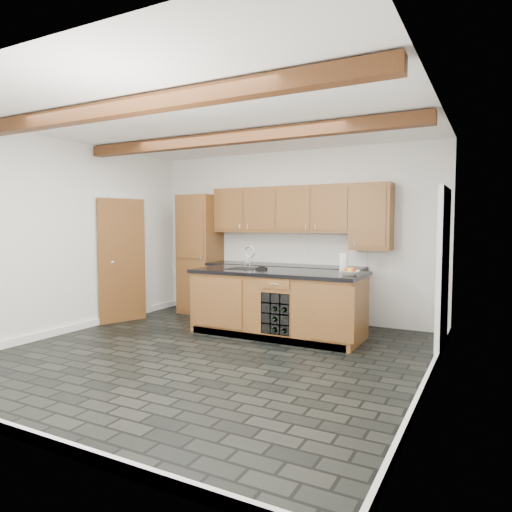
% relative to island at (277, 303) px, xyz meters
% --- Properties ---
extents(ground, '(5.00, 5.00, 0.00)m').
position_rel_island_xyz_m(ground, '(-0.31, -1.28, -0.46)').
color(ground, black).
rests_on(ground, ground).
extents(room_shell, '(5.01, 5.00, 5.00)m').
position_rel_island_xyz_m(room_shell, '(-0.39, -0.75, 1.06)').
color(room_shell, white).
rests_on(room_shell, ground).
extents(back_cabinetry, '(3.65, 0.62, 2.20)m').
position_rel_island_xyz_m(back_cabinetry, '(-0.68, 0.95, 0.52)').
color(back_cabinetry, brown).
rests_on(back_cabinetry, ground).
extents(island, '(2.48, 0.96, 0.93)m').
position_rel_island_xyz_m(island, '(0.00, 0.00, 0.00)').
color(island, brown).
rests_on(island, ground).
extents(faucet, '(0.45, 0.40, 0.34)m').
position_rel_island_xyz_m(faucet, '(-0.56, 0.05, 0.50)').
color(faucet, black).
rests_on(faucet, island).
extents(kitchen_scale, '(0.17, 0.10, 0.05)m').
position_rel_island_xyz_m(kitchen_scale, '(-0.26, 0.00, 0.49)').
color(kitchen_scale, black).
rests_on(kitchen_scale, island).
extents(fruit_bowl, '(0.27, 0.27, 0.06)m').
position_rel_island_xyz_m(fruit_bowl, '(1.07, -0.09, 0.50)').
color(fruit_bowl, silver).
rests_on(fruit_bowl, island).
extents(fruit_cluster, '(0.16, 0.17, 0.07)m').
position_rel_island_xyz_m(fruit_cluster, '(1.07, -0.09, 0.53)').
color(fruit_cluster, '#A83116').
rests_on(fruit_cluster, fruit_bowl).
extents(paper_towel, '(0.12, 0.12, 0.26)m').
position_rel_island_xyz_m(paper_towel, '(0.90, 0.23, 0.60)').
color(paper_towel, white).
rests_on(paper_towel, island).
extents(mug, '(0.10, 0.10, 0.09)m').
position_rel_island_xyz_m(mug, '(-1.00, 0.93, 0.51)').
color(mug, white).
rests_on(mug, back_cabinetry).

